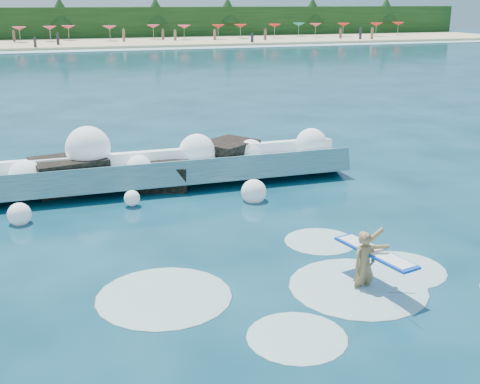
{
  "coord_description": "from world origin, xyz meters",
  "views": [
    {
      "loc": [
        -3.21,
        -12.5,
        6.08
      ],
      "look_at": [
        1.5,
        2.0,
        1.2
      ],
      "focal_mm": 45.0,
      "sensor_mm": 36.0,
      "label": 1
    }
  ],
  "objects": [
    {
      "name": "rock_cluster",
      "position": [
        -0.05,
        7.64,
        0.43
      ],
      "size": [
        8.26,
        3.32,
        1.35
      ],
      "color": "black",
      "rests_on": "ground"
    },
    {
      "name": "wave_spray",
      "position": [
        -0.88,
        7.31,
        0.96
      ],
      "size": [
        14.76,
        4.4,
        2.18
      ],
      "color": "white",
      "rests_on": "ground"
    },
    {
      "name": "breaking_wave",
      "position": [
        -1.15,
        7.3,
        0.48
      ],
      "size": [
        16.11,
        2.59,
        1.39
      ],
      "color": "teal",
      "rests_on": "ground"
    },
    {
      "name": "surfer_with_board",
      "position": [
        3.15,
        -1.92,
        0.59
      ],
      "size": [
        1.09,
        2.83,
        1.6
      ],
      "color": "#9D7849",
      "rests_on": "ground"
    },
    {
      "name": "treeline",
      "position": [
        0.0,
        88.0,
        2.5
      ],
      "size": [
        140.0,
        4.0,
        5.0
      ],
      "primitive_type": "cube",
      "color": "black",
      "rests_on": "ground"
    },
    {
      "name": "surf_foam",
      "position": [
        1.88,
        -1.46,
        0.0
      ],
      "size": [
        9.65,
        6.13,
        0.15
      ],
      "color": "silver",
      "rests_on": "ground"
    },
    {
      "name": "wet_band",
      "position": [
        0.0,
        67.0,
        0.04
      ],
      "size": [
        140.0,
        5.0,
        0.08
      ],
      "primitive_type": "cube",
      "color": "silver",
      "rests_on": "ground"
    },
    {
      "name": "beach",
      "position": [
        0.0,
        78.0,
        0.2
      ],
      "size": [
        140.0,
        20.0,
        0.4
      ],
      "primitive_type": "cube",
      "color": "tan",
      "rests_on": "ground"
    },
    {
      "name": "beachgoers",
      "position": [
        5.64,
        73.61,
        1.08
      ],
      "size": [
        108.06,
        12.69,
        1.91
      ],
      "color": "#3F332D",
      "rests_on": "ground"
    },
    {
      "name": "ground",
      "position": [
        0.0,
        0.0,
        0.0
      ],
      "size": [
        200.0,
        200.0,
        0.0
      ],
      "primitive_type": "plane",
      "color": "#062937",
      "rests_on": "ground"
    },
    {
      "name": "beach_umbrellas",
      "position": [
        -0.04,
        79.88,
        2.25
      ],
      "size": [
        113.31,
        6.95,
        0.5
      ],
      "color": "#137967",
      "rests_on": "ground"
    }
  ]
}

